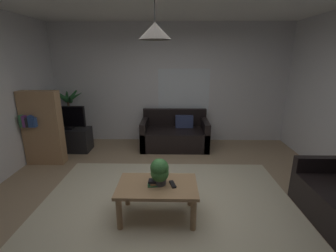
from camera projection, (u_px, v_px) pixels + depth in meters
name	position (u px, v px, depth m)	size (l,w,h in m)	color
floor	(168.00, 204.00, 3.30)	(5.47, 5.38, 0.02)	#9E8466
rug	(167.00, 213.00, 3.10)	(3.55, 2.96, 0.01)	beige
wall_back	(170.00, 84.00, 5.52)	(5.59, 0.06, 2.73)	silver
window_pane	(184.00, 93.00, 5.54)	(1.20, 0.01, 1.12)	white
couch_under_window	(175.00, 135.00, 5.33)	(1.47, 0.84, 0.82)	black
coffee_table	(157.00, 190.00, 2.94)	(0.99, 0.61, 0.45)	#A87F56
book_on_table_0	(154.00, 185.00, 2.90)	(0.16, 0.09, 0.02)	#387247
book_on_table_1	(155.00, 183.00, 2.89)	(0.12, 0.08, 0.02)	#99663F
book_on_table_2	(155.00, 181.00, 2.89)	(0.16, 0.09, 0.03)	black
remote_on_table_0	(173.00, 184.00, 2.91)	(0.05, 0.16, 0.02)	black
potted_plant_on_table	(159.00, 170.00, 2.88)	(0.23, 0.23, 0.34)	#4C4C51
tv_stand	(69.00, 140.00, 5.13)	(0.90, 0.44, 0.50)	black
tv	(66.00, 117.00, 4.97)	(0.80, 0.16, 0.50)	black
potted_palm_corner	(70.00, 117.00, 5.53)	(0.73, 0.80, 1.38)	brown
bookshelf_corner	(42.00, 128.00, 4.39)	(0.70, 0.31, 1.40)	#A87F56
pendant_lamp	(155.00, 31.00, 2.42)	(0.35, 0.35, 0.58)	black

